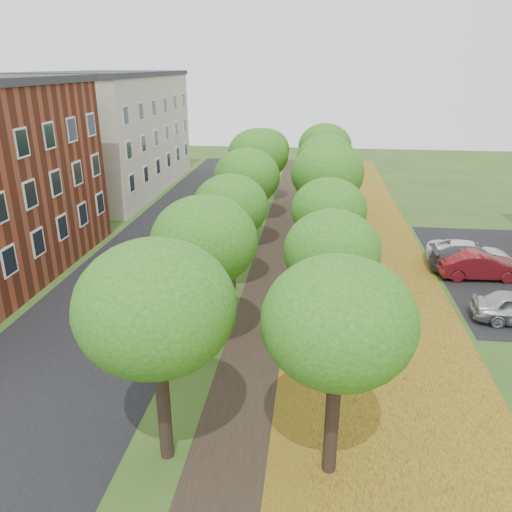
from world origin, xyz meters
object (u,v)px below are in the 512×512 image
(bench, at_px, (279,324))
(car_grey, at_px, (476,261))
(car_red, at_px, (480,265))
(car_white, at_px, (469,254))

(bench, xyz_separation_m, car_grey, (10.43, 7.86, 0.32))
(car_grey, bearing_deg, car_red, -178.22)
(car_red, bearing_deg, car_grey, -3.24)
(bench, distance_m, car_grey, 13.07)
(car_red, bearing_deg, car_white, -3.24)
(bench, height_order, car_white, car_white)
(car_red, relative_size, car_grey, 0.89)
(car_red, distance_m, car_grey, 0.66)
(bench, xyz_separation_m, car_white, (10.43, 9.22, 0.26))
(bench, distance_m, car_white, 13.93)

